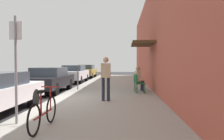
{
  "coord_description": "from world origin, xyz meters",
  "views": [
    {
      "loc": [
        3.01,
        -9.24,
        1.59
      ],
      "look_at": [
        2.27,
        4.06,
        1.17
      ],
      "focal_mm": 35.78,
      "sensor_mm": 36.0,
      "label": 1
    }
  ],
  "objects_px": {
    "parked_car_3": "(86,71)",
    "cafe_chair_0": "(139,83)",
    "bicycle_0": "(44,113)",
    "pedestrian_standing": "(106,75)",
    "parking_meter": "(78,76)",
    "street_sign": "(16,61)",
    "parked_car_1": "(49,79)",
    "cafe_chair_1": "(138,81)",
    "seated_patron_1": "(139,78)",
    "parked_car_2": "(74,73)"
  },
  "relations": [
    {
      "from": "bicycle_0",
      "to": "pedestrian_standing",
      "type": "xyz_separation_m",
      "value": [
        1.09,
        3.71,
        0.64
      ]
    },
    {
      "from": "parked_car_3",
      "to": "cafe_chair_0",
      "type": "xyz_separation_m",
      "value": [
        4.8,
        -13.04,
        -0.1
      ]
    },
    {
      "from": "parked_car_1",
      "to": "bicycle_0",
      "type": "height_order",
      "value": "parked_car_1"
    },
    {
      "from": "parking_meter",
      "to": "pedestrian_standing",
      "type": "distance_m",
      "value": 3.99
    },
    {
      "from": "parked_car_3",
      "to": "cafe_chair_0",
      "type": "relative_size",
      "value": 5.06
    },
    {
      "from": "parked_car_3",
      "to": "street_sign",
      "type": "distance_m",
      "value": 18.74
    },
    {
      "from": "parked_car_1",
      "to": "parking_meter",
      "type": "distance_m",
      "value": 1.57
    },
    {
      "from": "parked_car_1",
      "to": "seated_patron_1",
      "type": "bearing_deg",
      "value": -1.76
    },
    {
      "from": "parking_meter",
      "to": "bicycle_0",
      "type": "xyz_separation_m",
      "value": [
        0.76,
        -7.24,
        -0.41
      ]
    },
    {
      "from": "parked_car_2",
      "to": "cafe_chair_1",
      "type": "distance_m",
      "value": 7.83
    },
    {
      "from": "parked_car_3",
      "to": "parked_car_2",
      "type": "bearing_deg",
      "value": -90.0
    },
    {
      "from": "seated_patron_1",
      "to": "parked_car_3",
      "type": "bearing_deg",
      "value": 111.86
    },
    {
      "from": "pedestrian_standing",
      "to": "parked_car_3",
      "type": "bearing_deg",
      "value": 102.48
    },
    {
      "from": "parked_car_1",
      "to": "cafe_chair_0",
      "type": "xyz_separation_m",
      "value": [
        4.8,
        -1.07,
        -0.08
      ]
    },
    {
      "from": "parked_car_1",
      "to": "cafe_chair_1",
      "type": "bearing_deg",
      "value": -2.0
    },
    {
      "from": "cafe_chair_0",
      "to": "parked_car_1",
      "type": "bearing_deg",
      "value": 167.47
    },
    {
      "from": "street_sign",
      "to": "bicycle_0",
      "type": "relative_size",
      "value": 1.52
    },
    {
      "from": "cafe_chair_0",
      "to": "seated_patron_1",
      "type": "bearing_deg",
      "value": 86.21
    },
    {
      "from": "street_sign",
      "to": "pedestrian_standing",
      "type": "distance_m",
      "value": 3.87
    },
    {
      "from": "parking_meter",
      "to": "cafe_chair_1",
      "type": "xyz_separation_m",
      "value": [
        3.26,
        -0.36,
        -0.26
      ]
    },
    {
      "from": "street_sign",
      "to": "cafe_chair_0",
      "type": "bearing_deg",
      "value": 59.52
    },
    {
      "from": "parked_car_1",
      "to": "seated_patron_1",
      "type": "height_order",
      "value": "seated_patron_1"
    },
    {
      "from": "seated_patron_1",
      "to": "cafe_chair_1",
      "type": "bearing_deg",
      "value": -161.79
    },
    {
      "from": "parked_car_1",
      "to": "street_sign",
      "type": "distance_m",
      "value": 6.91
    },
    {
      "from": "street_sign",
      "to": "bicycle_0",
      "type": "bearing_deg",
      "value": -24.63
    },
    {
      "from": "parked_car_3",
      "to": "pedestrian_standing",
      "type": "distance_m",
      "value": 15.69
    },
    {
      "from": "parked_car_3",
      "to": "street_sign",
      "type": "xyz_separation_m",
      "value": [
        1.5,
        -18.66,
        0.92
      ]
    },
    {
      "from": "parked_car_3",
      "to": "pedestrian_standing",
      "type": "height_order",
      "value": "pedestrian_standing"
    },
    {
      "from": "bicycle_0",
      "to": "cafe_chair_0",
      "type": "height_order",
      "value": "bicycle_0"
    },
    {
      "from": "cafe_chair_0",
      "to": "street_sign",
      "type": "bearing_deg",
      "value": -120.48
    },
    {
      "from": "parked_car_2",
      "to": "parked_car_3",
      "type": "distance_m",
      "value": 5.97
    },
    {
      "from": "parking_meter",
      "to": "cafe_chair_0",
      "type": "bearing_deg",
      "value": -21.16
    },
    {
      "from": "cafe_chair_0",
      "to": "seated_patron_1",
      "type": "xyz_separation_m",
      "value": [
        0.06,
        0.92,
        0.19
      ]
    },
    {
      "from": "pedestrian_standing",
      "to": "parked_car_2",
      "type": "bearing_deg",
      "value": 109.94
    },
    {
      "from": "parking_meter",
      "to": "cafe_chair_0",
      "type": "height_order",
      "value": "parking_meter"
    },
    {
      "from": "parked_car_1",
      "to": "street_sign",
      "type": "xyz_separation_m",
      "value": [
        1.5,
        -6.68,
        0.94
      ]
    },
    {
      "from": "parked_car_2",
      "to": "cafe_chair_0",
      "type": "distance_m",
      "value": 8.55
    },
    {
      "from": "parked_car_1",
      "to": "cafe_chair_0",
      "type": "distance_m",
      "value": 4.92
    },
    {
      "from": "cafe_chair_0",
      "to": "cafe_chair_1",
      "type": "bearing_deg",
      "value": 89.77
    },
    {
      "from": "parked_car_1",
      "to": "parked_car_2",
      "type": "bearing_deg",
      "value": 90.0
    },
    {
      "from": "bicycle_0",
      "to": "seated_patron_1",
      "type": "xyz_separation_m",
      "value": [
        2.56,
        6.9,
        0.34
      ]
    },
    {
      "from": "street_sign",
      "to": "seated_patron_1",
      "type": "xyz_separation_m",
      "value": [
        3.36,
        6.53,
        -0.82
      ]
    },
    {
      "from": "seated_patron_1",
      "to": "parked_car_2",
      "type": "bearing_deg",
      "value": 128.32
    },
    {
      "from": "pedestrian_standing",
      "to": "cafe_chair_1",
      "type": "bearing_deg",
      "value": 65.95
    },
    {
      "from": "parking_meter",
      "to": "street_sign",
      "type": "bearing_deg",
      "value": -90.42
    },
    {
      "from": "parked_car_1",
      "to": "cafe_chair_0",
      "type": "height_order",
      "value": "parked_car_1"
    },
    {
      "from": "parked_car_1",
      "to": "cafe_chair_0",
      "type": "bearing_deg",
      "value": -12.53
    },
    {
      "from": "street_sign",
      "to": "parked_car_1",
      "type": "bearing_deg",
      "value": 102.66
    },
    {
      "from": "cafe_chair_1",
      "to": "seated_patron_1",
      "type": "relative_size",
      "value": 0.67
    },
    {
      "from": "street_sign",
      "to": "pedestrian_standing",
      "type": "xyz_separation_m",
      "value": [
        1.89,
        3.34,
        -0.52
      ]
    }
  ]
}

